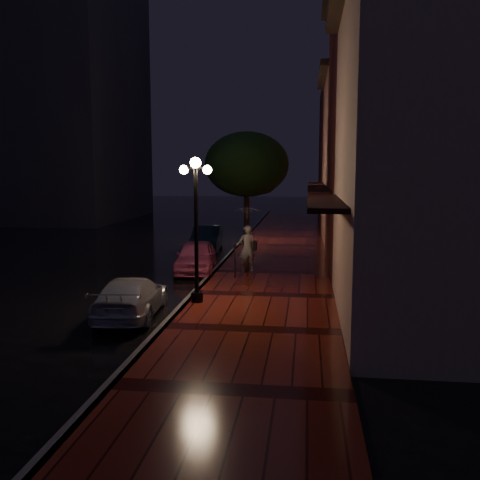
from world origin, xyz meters
The scene contains 15 objects.
ground centered at (0.00, 0.00, 0.00)m, with size 120.00×120.00×0.00m, color black.
sidewalk centered at (2.25, 0.00, 0.07)m, with size 4.50×60.00×0.15m, color #46120C.
curb centered at (0.00, 0.00, 0.07)m, with size 0.25×60.00×0.15m, color #595451.
storefront_near centered at (7.00, -6.00, 4.25)m, with size 5.00×8.00×8.50m, color gray.
storefront_mid centered at (7.00, 2.00, 5.50)m, with size 5.00×8.00×11.00m, color #511914.
storefront_far centered at (7.00, 10.00, 4.50)m, with size 5.00×8.00×9.00m, color #8C5951.
storefront_extra centered at (7.00, 20.00, 5.00)m, with size 5.00×12.00×10.00m, color #511914.
streetlamp_near centered at (0.35, -5.00, 2.60)m, with size 0.96×0.36×4.31m.
streetlamp_far centered at (0.35, 9.00, 2.60)m, with size 0.96×0.36×4.31m.
street_tree centered at (0.61, 5.99, 4.24)m, with size 4.16×4.16×5.80m.
pink_car centered at (-0.81, 0.40, 0.64)m, with size 1.50×3.74×1.27m, color #D95987.
navy_car centered at (-1.40, 5.91, 0.64)m, with size 1.35×3.87×1.27m, color black.
silver_car centered at (-1.27, -6.26, 0.56)m, with size 1.57×3.87×1.12m, color #B0B0B8.
woman_with_umbrella centered at (1.31, 0.02, 1.83)m, with size 1.05×1.07×2.53m.
parking_meter centered at (1.00, -1.26, 0.93)m, with size 0.13×0.10×1.28m.
Camera 1 is at (3.60, -20.41, 4.12)m, focal length 40.00 mm.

